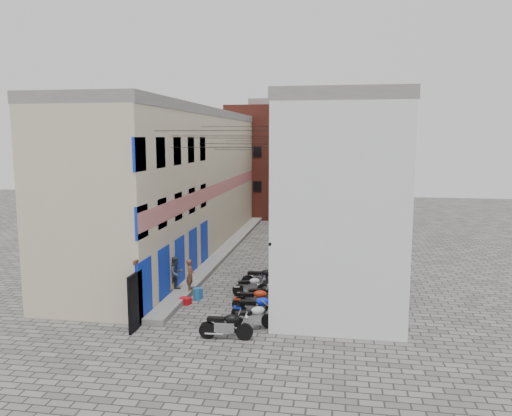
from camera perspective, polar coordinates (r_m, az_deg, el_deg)
The scene contains 21 objects.
ground at distance 19.61m, azimuth -6.04°, elevation -13.63°, with size 90.00×90.00×0.00m, color #524F4D.
plinth at distance 32.12m, azimuth -3.39°, elevation -4.71°, with size 0.90×26.00×0.25m, color slate.
building_left at distance 32.17m, azimuth -8.58°, elevation 3.12°, with size 5.10×27.00×9.00m.
building_right at distance 30.65m, azimuth 9.51°, elevation 2.87°, with size 5.94×26.00×9.00m.
building_far_brick_left at distance 46.11m, azimuth 0.77°, elevation 5.32°, with size 6.00×6.00×10.00m, color maroon.
building_far_brick_right at distance 47.68m, azimuth 7.10°, elevation 4.14°, with size 5.00×6.00×8.00m, color maroon.
building_far_concrete at distance 51.80m, azimuth 3.98°, elevation 6.16°, with size 8.00×5.00×11.00m, color slate.
far_shopfront at distance 43.44m, azimuth 2.81°, elevation 0.10°, with size 2.00×0.30×2.40m, color black.
overhead_wires at distance 25.66m, azimuth -1.69°, elevation 7.83°, with size 5.80×13.02×1.32m.
motorcycle_a at distance 18.46m, azimuth -3.46°, elevation -13.11°, with size 0.62×1.98×1.14m, color black, non-canonical shape.
motorcycle_b at distance 19.22m, azimuth -0.37°, elevation -12.27°, with size 0.61×1.92×1.11m, color silver, non-canonical shape.
motorcycle_c at distance 20.06m, azimuth 0.17°, elevation -11.23°, with size 0.66×2.09×1.21m, color #0C24BB, non-canonical shape.
motorcycle_d at distance 21.13m, azimuth -0.08°, elevation -10.31°, with size 0.62×1.97×1.14m, color #A3250B, non-canonical shape.
motorcycle_e at distance 21.96m, azimuth 0.73°, elevation -9.75°, with size 0.56×1.78×1.03m, color black, non-canonical shape.
motorcycle_f at distance 23.25m, azimuth -0.62°, elevation -8.78°, with size 0.54×1.70×0.99m, color silver, non-canonical shape.
motorcycle_g at distance 24.08m, azimuth 0.77°, elevation -7.90°, with size 0.66×2.10×1.22m, color black, non-canonical shape.
person_a at distance 23.33m, azimuth -7.54°, elevation -7.56°, with size 0.53×0.35×1.45m, color brown.
person_b at distance 23.45m, azimuth -9.12°, elevation -7.37°, with size 0.76×0.59×1.56m, color #313B49.
water_jug_near at distance 22.84m, azimuth -6.75°, elevation -9.74°, with size 0.35×0.35×0.54m, color #2068A3.
water_jug_far at distance 23.08m, azimuth -6.44°, elevation -9.64°, with size 0.30×0.30×0.47m, color blue.
red_crate at distance 22.40m, azimuth -8.07°, elevation -10.46°, with size 0.46×0.34×0.29m, color red.
Camera 1 is at (4.95, -17.53, 7.25)m, focal length 35.00 mm.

